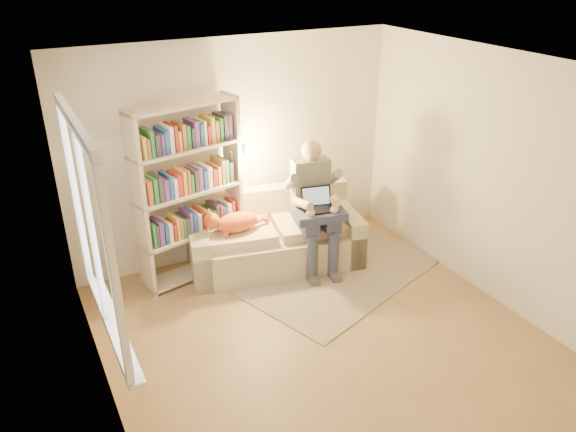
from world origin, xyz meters
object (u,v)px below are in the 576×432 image
sofa (273,239)px  bookshelf (189,185)px  cat (233,222)px  person (314,199)px  laptop (320,203)px

sofa → bookshelf: size_ratio=1.05×
cat → bookshelf: bookshelf is taller
sofa → person: 0.71m
laptop → bookshelf: (-1.34, 0.55, 0.28)m
person → bookshelf: (-1.34, 0.40, 0.29)m
sofa → bookshelf: bearing=-177.6°
sofa → person: size_ratio=1.43×
sofa → person: bearing=-18.9°
person → cat: (-0.92, 0.22, -0.18)m
sofa → laptop: bearing=-31.8°
laptop → bookshelf: 1.47m
sofa → cat: size_ratio=2.80×
person → cat: bearing=178.5°
sofa → laptop: (0.41, -0.39, 0.54)m
laptop → bookshelf: bearing=169.8°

